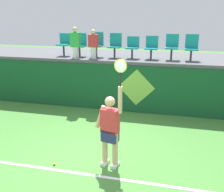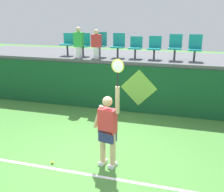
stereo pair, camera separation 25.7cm
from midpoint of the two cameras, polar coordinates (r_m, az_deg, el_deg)
name	(u,v)px [view 1 (the left image)]	position (r m, az deg, el deg)	size (l,w,h in m)	color
ground_plane	(88,159)	(6.68, -6.20, -13.05)	(40.00, 40.00, 0.00)	#478438
court_back_wall	(119,88)	(9.45, 0.78, 1.73)	(13.27, 0.20, 1.64)	#144C28
spectator_platform	(127,57)	(10.58, 2.51, 8.31)	(13.27, 2.86, 0.12)	#56565B
court_baseline_stripe	(79,173)	(6.18, -8.27, -15.87)	(11.94, 0.08, 0.01)	white
tennis_player	(110,128)	(5.96, -1.62, -6.82)	(0.74, 0.34, 2.48)	white
tennis_ball	(54,164)	(6.56, -13.25, -13.77)	(0.07, 0.07, 0.07)	#D1E533
water_bottle	(75,56)	(9.80, -8.54, 8.47)	(0.08, 0.08, 0.24)	white
stadium_chair_0	(64,43)	(10.61, -10.79, 10.99)	(0.44, 0.42, 0.83)	#38383D
stadium_chair_1	(80,44)	(10.37, -7.49, 10.93)	(0.44, 0.42, 0.85)	#38383D
stadium_chair_2	(97,43)	(10.15, -3.95, 11.08)	(0.44, 0.42, 0.90)	#38383D
stadium_chair_3	(115,44)	(9.97, -0.10, 10.89)	(0.44, 0.42, 0.87)	#38383D
stadium_chair_4	(133,46)	(9.83, 3.62, 10.49)	(0.44, 0.42, 0.77)	#38383D
stadium_chair_5	(152,46)	(9.73, 7.60, 10.38)	(0.44, 0.42, 0.80)	#38383D
stadium_chair_6	(172,45)	(9.68, 11.82, 10.42)	(0.44, 0.42, 0.88)	#38383D
stadium_chair_7	(192,46)	(9.68, 15.75, 10.08)	(0.44, 0.42, 0.89)	#38383D
spectator_0	(93,44)	(9.74, -4.74, 10.96)	(0.34, 0.20, 1.02)	white
spectator_1	(75,42)	(9.93, -8.51, 11.23)	(0.34, 0.20, 1.10)	white
wall_signage_mount	(136,112)	(9.49, 4.27, -3.46)	(1.27, 0.01, 1.54)	#144C28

